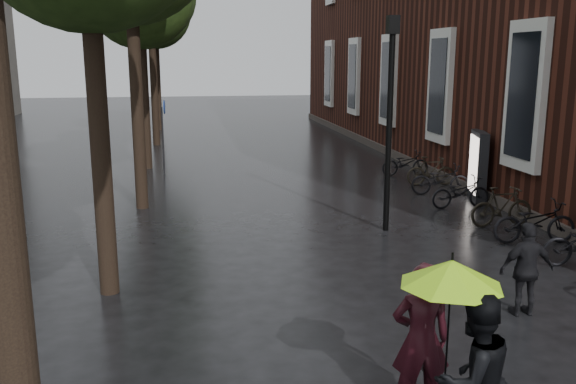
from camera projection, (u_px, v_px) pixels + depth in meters
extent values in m
cube|color=#38160F|center=(525.00, 2.00, 23.55)|extent=(10.00, 33.00, 12.00)
cube|color=silver|center=(527.00, 96.00, 14.70)|extent=(0.25, 1.60, 3.60)
cube|color=black|center=(523.00, 96.00, 14.69)|extent=(0.10, 1.20, 3.00)
cube|color=silver|center=(441.00, 86.00, 19.51)|extent=(0.25, 1.60, 3.60)
cube|color=black|center=(438.00, 86.00, 19.49)|extent=(0.10, 1.20, 3.00)
cube|color=silver|center=(389.00, 80.00, 24.32)|extent=(0.25, 1.60, 3.60)
cube|color=black|center=(387.00, 80.00, 24.30)|extent=(0.10, 1.20, 3.00)
cube|color=silver|center=(355.00, 76.00, 29.13)|extent=(0.25, 1.60, 3.60)
cube|color=black|center=(353.00, 76.00, 29.11)|extent=(0.10, 1.20, 3.00)
cube|color=silver|center=(330.00, 74.00, 33.93)|extent=(0.25, 1.60, 3.60)
cube|color=black|center=(328.00, 74.00, 33.92)|extent=(0.10, 1.20, 3.00)
cube|color=#3F3833|center=(399.00, 155.00, 24.00)|extent=(0.40, 33.00, 0.30)
cylinder|color=black|center=(7.00, 297.00, 4.13)|extent=(0.32, 0.32, 4.68)
cylinder|color=black|center=(101.00, 162.00, 9.90)|extent=(0.32, 0.32, 4.51)
cylinder|color=black|center=(138.00, 114.00, 15.65)|extent=(0.32, 0.32, 4.95)
cylinder|color=black|center=(145.00, 107.00, 21.46)|extent=(0.32, 0.32, 4.40)
cylinder|color=black|center=(154.00, 92.00, 27.20)|extent=(0.32, 0.32, 4.79)
cylinder|color=black|center=(158.00, 88.00, 32.99)|extent=(0.32, 0.32, 4.57)
imported|color=black|center=(421.00, 340.00, 6.69)|extent=(0.71, 0.52, 1.78)
imported|color=black|center=(473.00, 379.00, 5.90)|extent=(0.98, 0.84, 1.75)
cylinder|color=black|center=(448.00, 335.00, 6.15)|extent=(0.02, 0.02, 1.32)
cone|color=#AAFF1A|center=(451.00, 273.00, 6.01)|extent=(1.04, 1.04, 0.26)
cylinder|color=black|center=(453.00, 256.00, 5.97)|extent=(0.02, 0.02, 0.08)
imported|color=black|center=(527.00, 269.00, 9.34)|extent=(0.88, 0.38, 1.48)
imported|color=black|center=(535.00, 222.00, 13.04)|extent=(1.84, 0.82, 0.94)
imported|color=black|center=(502.00, 207.00, 14.33)|extent=(1.62, 0.55, 0.96)
imported|color=black|center=(461.00, 192.00, 16.08)|extent=(1.65, 0.64, 0.85)
imported|color=black|center=(441.00, 179.00, 17.65)|extent=(1.77, 0.81, 0.90)
imported|color=black|center=(431.00, 171.00, 18.90)|extent=(1.56, 0.57, 0.92)
imported|color=black|center=(405.00, 163.00, 20.48)|extent=(1.62, 0.60, 0.84)
cube|color=black|center=(478.00, 166.00, 16.96)|extent=(0.26, 1.27, 1.92)
cube|color=silver|center=(474.00, 164.00, 16.93)|extent=(0.04, 1.07, 1.57)
cylinder|color=black|center=(389.00, 134.00, 13.63)|extent=(0.13, 0.13, 4.49)
cube|color=black|center=(393.00, 25.00, 13.12)|extent=(0.25, 0.25, 0.39)
sphere|color=#FFE5B2|center=(393.00, 25.00, 13.12)|extent=(0.20, 0.20, 0.20)
cylinder|color=#262628|center=(163.00, 141.00, 20.56)|extent=(0.05, 0.05, 2.28)
cylinder|color=navy|center=(164.00, 107.00, 20.33)|extent=(0.03, 0.46, 0.46)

